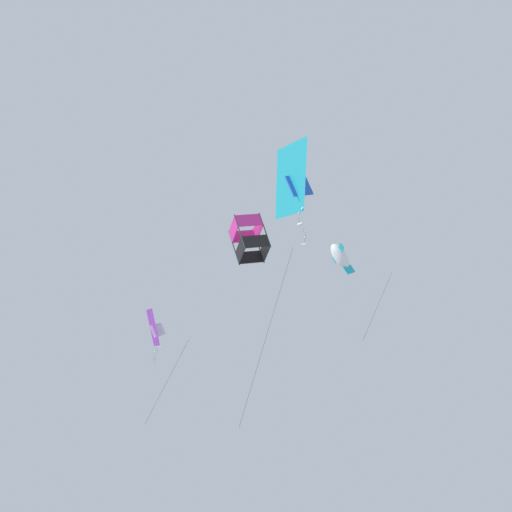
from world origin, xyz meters
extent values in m
pyramid|color=purple|center=(4.17, -3.22, 43.33)|extent=(1.52, 2.34, 1.38)
cube|color=white|center=(4.00, -3.31, 43.21)|extent=(0.71, 0.36, 0.82)
cube|color=white|center=(4.38, -3.13, 43.92)|extent=(0.33, 0.56, 0.16)
cylinder|color=#47474C|center=(3.93, -3.34, 42.49)|extent=(0.03, 0.04, 0.30)
cube|color=white|center=(3.91, -3.35, 42.34)|extent=(0.17, 0.06, 0.06)
cylinder|color=#47474C|center=(3.98, -3.36, 42.19)|extent=(0.02, 0.14, 0.31)
cube|color=white|center=(4.05, -3.36, 42.03)|extent=(0.05, 0.17, 0.06)
cylinder|color=#47474C|center=(4.09, -3.36, 41.88)|extent=(0.01, 0.09, 0.31)
cube|color=white|center=(4.13, -3.36, 41.73)|extent=(0.14, 0.12, 0.06)
cylinder|color=#47474C|center=(4.08, -3.35, 41.58)|extent=(0.03, 0.12, 0.31)
cube|color=white|center=(4.02, -3.34, 41.43)|extent=(0.03, 0.17, 0.06)
cylinder|color=#47474C|center=(3.06, -2.88, 40.20)|extent=(0.92, 1.78, 4.89)
cube|color=#DB2D93|center=(-2.70, 1.10, 44.03)|extent=(0.77, 0.99, 0.56)
cube|color=#DB2D93|center=(-1.86, 1.69, 43.74)|extent=(0.77, 0.99, 0.56)
cube|color=#DB2D93|center=(-1.97, 0.96, 43.89)|extent=(1.00, 0.71, 0.84)
cube|color=#DB2D93|center=(-2.59, 1.84, 43.89)|extent=(1.00, 0.71, 0.84)
cube|color=black|center=(-2.95, 0.93, 43.00)|extent=(0.77, 0.99, 0.56)
cube|color=black|center=(-2.10, 1.52, 42.71)|extent=(0.77, 0.99, 0.56)
cube|color=black|center=(-2.22, 0.79, 42.86)|extent=(1.00, 0.71, 0.84)
cube|color=black|center=(-2.83, 1.67, 42.86)|extent=(1.00, 0.71, 0.84)
cylinder|color=#332D28|center=(-2.52, 0.58, 43.52)|extent=(0.45, 0.33, 1.67)
cylinder|color=#332D28|center=(-3.13, 1.46, 43.52)|extent=(0.45, 0.33, 1.67)
cylinder|color=#332D28|center=(-1.67, 1.17, 43.22)|extent=(0.45, 0.33, 1.67)
cylinder|color=#332D28|center=(-2.29, 2.05, 43.22)|extent=(0.45, 0.33, 1.67)
cylinder|color=#47474C|center=(-3.42, 1.94, 38.46)|extent=(1.53, 1.69, 8.24)
ellipsoid|color=white|center=(-4.85, -3.64, 45.34)|extent=(1.31, 1.20, 1.45)
cube|color=#1EB2C6|center=(-4.58, -3.88, 45.48)|extent=(0.42, 0.49, 0.28)
cube|color=#1EB2C6|center=(-4.99, -3.32, 45.48)|extent=(0.42, 0.49, 0.28)
cube|color=#1EB2C6|center=(-5.16, -3.87, 44.65)|extent=(0.49, 0.37, 0.57)
sphere|color=black|center=(-4.75, -3.80, 45.84)|extent=(0.18, 0.17, 0.14)
sphere|color=black|center=(-4.96, -3.50, 45.84)|extent=(0.18, 0.17, 0.14)
cylinder|color=#47474C|center=(-6.43, -3.37, 42.15)|extent=(1.08, 2.45, 4.79)
pyramid|color=#1EB2C6|center=(-5.59, 5.27, 42.15)|extent=(2.34, 3.00, 1.93)
cube|color=blue|center=(-5.80, 5.13, 41.96)|extent=(0.87, 0.61, 1.10)
cube|color=blue|center=(-5.38, 5.41, 42.96)|extent=(0.53, 0.72, 0.22)
cylinder|color=#47474C|center=(-5.84, 5.09, 41.06)|extent=(0.05, 0.04, 0.23)
cube|color=white|center=(-5.86, 5.07, 40.95)|extent=(0.14, 0.12, 0.06)
cylinder|color=#47474C|center=(-5.79, 5.08, 40.84)|extent=(0.03, 0.14, 0.23)
cube|color=white|center=(-5.73, 5.09, 40.72)|extent=(0.08, 0.16, 0.06)
cylinder|color=#47474C|center=(-5.74, 5.11, 40.61)|extent=(0.05, 0.03, 0.23)
cube|color=white|center=(-5.75, 5.12, 40.49)|extent=(0.07, 0.17, 0.06)
cylinder|color=#47474C|center=(-5.75, 5.11, 40.38)|extent=(0.04, 0.01, 0.23)
cube|color=white|center=(-5.74, 5.09, 40.27)|extent=(0.17, 0.05, 0.06)
cylinder|color=#47474C|center=(-5.79, 5.10, 40.15)|extent=(0.03, 0.11, 0.23)
cube|color=white|center=(-5.84, 5.11, 40.04)|extent=(0.05, 0.17, 0.06)
cylinder|color=#47474C|center=(-5.89, 5.11, 39.92)|extent=(0.01, 0.09, 0.23)
cube|color=white|center=(-5.93, 5.11, 39.81)|extent=(0.06, 0.17, 0.06)
cylinder|color=#47474C|center=(-5.93, 5.10, 39.70)|extent=(0.03, 0.01, 0.23)
cube|color=white|center=(-5.94, 5.08, 39.58)|extent=(0.05, 0.17, 0.06)
cylinder|color=#47474C|center=(-5.90, 5.09, 39.47)|extent=(0.01, 0.09, 0.23)
cube|color=white|center=(-5.86, 5.09, 39.35)|extent=(0.17, 0.04, 0.06)
camera|label=1|loc=(-12.50, 26.56, 21.78)|focal=60.28mm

